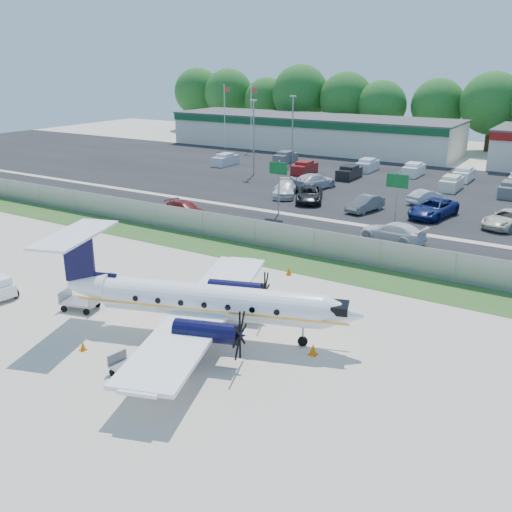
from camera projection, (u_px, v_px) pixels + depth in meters
The scene contains 29 objects.
ground at pixel (197, 328), 30.26m from camera, with size 170.00×170.00×0.00m, color beige.
grass_verge at pixel (301, 263), 39.93m from camera, with size 170.00×4.00×0.02m, color #2D561E.
access_road at pixel (341, 238), 45.57m from camera, with size 170.00×8.00×0.02m, color black.
parking_lot at pixel (418, 190), 62.49m from camera, with size 170.00×32.00×0.02m, color black.
perimeter_fence at pixel (314, 242), 41.22m from camera, with size 120.00×0.06×1.99m.
building_west at pixel (311, 132), 91.25m from camera, with size 46.40×12.40×5.24m.
sign_left at pixel (279, 176), 51.51m from camera, with size 1.80×0.26×5.00m.
sign_mid at pixel (397, 189), 46.06m from camera, with size 1.80×0.26×5.00m.
flagpole_west at pixel (225, 113), 90.55m from camera, with size 1.06×0.12×10.00m.
flagpole_east at pixel (252, 114), 88.07m from camera, with size 1.06×0.12×10.00m.
light_pole_nw at pixel (254, 132), 69.09m from camera, with size 0.90×0.35×9.09m.
light_pole_sw at pixel (293, 125), 77.15m from camera, with size 0.90×0.35×9.09m.
tree_line at pixel (481, 151), 89.90m from camera, with size 112.00×6.00×14.00m, color #1A581A, non-canonical shape.
aircraft at pixel (205, 301), 28.86m from camera, with size 16.36×15.95×5.01m.
baggage_cart_near at pixel (80, 301), 32.38m from camera, with size 2.31×1.71×1.09m.
baggage_cart_far at pixel (128, 368), 25.51m from camera, with size 1.86×1.30×0.90m.
cone_nose at pixel (313, 349), 27.45m from camera, with size 0.40×0.40×0.57m.
cone_port_wing at pixel (83, 346), 27.88m from camera, with size 0.32×0.32×0.46m.
cone_starboard_wing at pixel (289, 271), 37.73m from camera, with size 0.38×0.38×0.54m.
road_car_west at pixel (186, 216), 52.14m from camera, with size 1.83×4.51×1.31m, color maroon.
road_car_mid at pixel (392, 241), 44.78m from camera, with size 2.15×5.29×1.53m, color silver.
parked_car_a at pixel (285, 196), 59.74m from camera, with size 2.18×5.36×1.56m, color silver.
parked_car_b at pixel (309, 202), 57.35m from camera, with size 2.52×5.46×1.52m, color black.
parked_car_c at pixel (365, 211), 53.77m from camera, with size 1.56×4.48×1.47m, color #595B5E.
parked_car_d at pixel (432, 217), 51.77m from camera, with size 2.71×5.88×1.63m, color navy.
parked_car_e at pixel (506, 227), 48.56m from camera, with size 2.49×5.40×1.50m, color beige.
parked_car_f at pixel (314, 189), 63.16m from camera, with size 2.39×5.89×1.71m, color silver.
parked_car_g at pixel (425, 203), 56.71m from camera, with size 1.46×4.18×1.38m, color silver.
far_parking_rows at pixel (431, 182), 66.53m from camera, with size 56.00×10.00×1.60m, color gray, non-canonical shape.
Camera 1 is at (17.02, -21.68, 13.44)m, focal length 40.00 mm.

